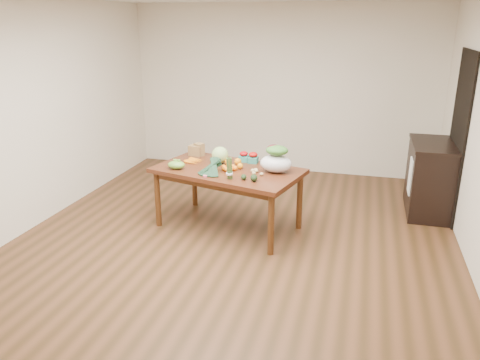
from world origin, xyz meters
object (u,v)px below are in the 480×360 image
(dining_table, at_px, (228,198))
(mandarin_cluster, at_px, (229,167))
(asparagus_bundle, at_px, (229,168))
(cabinet, at_px, (429,178))
(cabbage, at_px, (220,155))
(salad_bag, at_px, (276,160))
(kale_bunch, at_px, (210,168))
(paper_bag, at_px, (196,149))

(dining_table, height_order, mandarin_cluster, mandarin_cluster)
(asparagus_bundle, bearing_deg, cabinet, 48.27)
(cabbage, bearing_deg, cabinet, 20.55)
(cabbage, xyz_separation_m, salad_bag, (0.73, -0.18, 0.04))
(salad_bag, bearing_deg, kale_bunch, -157.61)
(paper_bag, relative_size, mandarin_cluster, 1.28)
(asparagus_bundle, bearing_deg, mandarin_cluster, 122.71)
(dining_table, height_order, paper_bag, paper_bag)
(dining_table, relative_size, paper_bag, 7.36)
(dining_table, bearing_deg, paper_bag, 156.02)
(cabbage, xyz_separation_m, asparagus_bundle, (0.29, -0.56, 0.02))
(mandarin_cluster, bearing_deg, dining_table, 115.22)
(cabinet, xyz_separation_m, paper_bag, (-2.96, -0.72, 0.36))
(paper_bag, xyz_separation_m, kale_bunch, (0.43, -0.71, -0.00))
(mandarin_cluster, xyz_separation_m, salad_bag, (0.55, 0.09, 0.10))
(salad_bag, bearing_deg, paper_bag, 159.82)
(mandarin_cluster, bearing_deg, asparagus_bundle, -71.71)
(cabbage, distance_m, asparagus_bundle, 0.63)
(cabbage, bearing_deg, mandarin_cluster, -54.48)
(mandarin_cluster, height_order, salad_bag, salad_bag)
(paper_bag, height_order, salad_bag, salad_bag)
(kale_bunch, relative_size, salad_bag, 1.08)
(cabbage, relative_size, asparagus_bundle, 0.83)
(dining_table, distance_m, asparagus_bundle, 0.63)
(paper_bag, bearing_deg, salad_bag, -20.18)
(cabbage, height_order, salad_bag, salad_bag)
(dining_table, bearing_deg, asparagus_bundle, -56.16)
(cabinet, xyz_separation_m, asparagus_bundle, (-2.27, -1.52, 0.40))
(dining_table, height_order, cabinet, cabinet)
(dining_table, height_order, asparagus_bundle, asparagus_bundle)
(cabbage, bearing_deg, kale_bunch, -86.89)
(mandarin_cluster, height_order, asparagus_bundle, asparagus_bundle)
(dining_table, xyz_separation_m, mandarin_cluster, (0.03, -0.06, 0.42))
(mandarin_cluster, bearing_deg, paper_bag, 139.55)
(mandarin_cluster, relative_size, kale_bunch, 0.45)
(salad_bag, bearing_deg, asparagus_bundle, -138.93)
(paper_bag, bearing_deg, mandarin_cluster, -40.45)
(dining_table, relative_size, asparagus_bundle, 6.81)
(cabbage, distance_m, mandarin_cluster, 0.33)
(mandarin_cluster, bearing_deg, salad_bag, 8.91)
(cabinet, xyz_separation_m, salad_bag, (-1.83, -1.13, 0.42))
(dining_table, xyz_separation_m, paper_bag, (-0.56, 0.45, 0.46))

